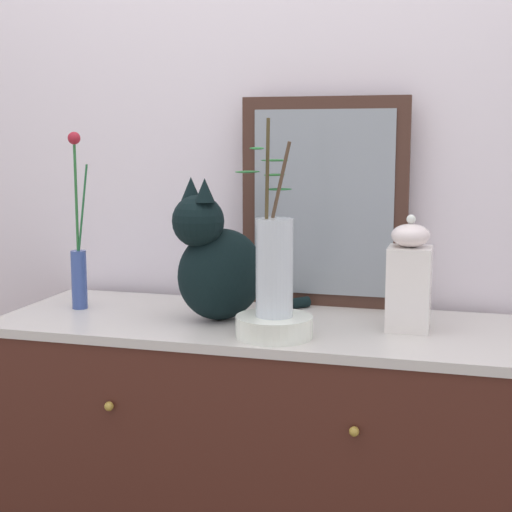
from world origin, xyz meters
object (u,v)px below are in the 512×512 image
Objects in this scene: vase_slim_green at (79,259)px; bowl_porcelain at (274,326)px; mirror_leaning at (324,203)px; sideboard at (256,461)px; cat_sitting at (217,262)px; jar_lidded_porcelain at (409,279)px; vase_glass_clear at (274,263)px.

vase_slim_green is 0.66m from bowl_porcelain.
bowl_porcelain is (-0.05, -0.39, -0.28)m from mirror_leaning.
vase_slim_green is at bearing 178.80° from sideboard.
cat_sitting is (-0.24, -0.26, -0.15)m from mirror_leaning.
vase_slim_green reaches higher than jar_lidded_porcelain.
sideboard is 0.47m from bowl_porcelain.
cat_sitting is 0.52m from jar_lidded_porcelain.
bowl_porcelain reaches higher than sideboard.
cat_sitting is 0.80× the size of vase_glass_clear.
cat_sitting is 2.01× the size of bowl_porcelain.
cat_sitting is 1.30× the size of jar_lidded_porcelain.
vase_glass_clear reaches higher than bowl_porcelain.
bowl_porcelain is (0.19, -0.13, -0.13)m from cat_sitting.
mirror_leaning is 3.15× the size of bowl_porcelain.
sideboard is 0.68m from jar_lidded_porcelain.
mirror_leaning reaches higher than bowl_porcelain.
mirror_leaning is 0.49m from bowl_porcelain.
cat_sitting reaches higher than bowl_porcelain.
jar_lidded_porcelain is (0.32, 0.16, 0.11)m from bowl_porcelain.
vase_slim_green is at bearing 165.68° from vase_glass_clear.
sideboard is at bearing -119.65° from mirror_leaning.
bowl_porcelain is (0.63, -0.16, -0.12)m from vase_slim_green.
jar_lidded_porcelain is (0.95, 0.00, -0.01)m from vase_slim_green.
cat_sitting is 0.44m from vase_slim_green.
mirror_leaning is (0.14, 0.24, 0.72)m from sideboard.
vase_glass_clear reaches higher than cat_sitting.
vase_slim_green is at bearing -161.11° from mirror_leaning.
mirror_leaning is at bearing 46.92° from cat_sitting.
mirror_leaning is at bearing 60.35° from sideboard.
cat_sitting is at bearing 145.80° from vase_glass_clear.
vase_slim_green is 1.05× the size of vase_glass_clear.
vase_slim_green is at bearing -179.88° from jar_lidded_porcelain.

